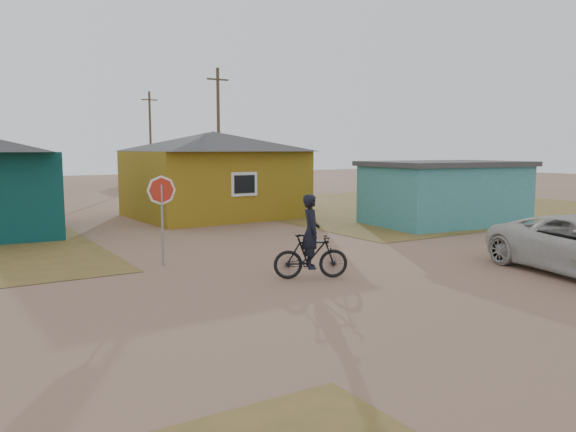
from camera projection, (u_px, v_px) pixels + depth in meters
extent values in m
plane|color=#89644F|center=(369.00, 284.00, 12.94)|extent=(120.00, 120.00, 0.00)
cube|color=brown|center=(411.00, 205.00, 31.25)|extent=(20.00, 18.00, 0.00)
cube|color=olive|center=(214.00, 184.00, 25.87)|extent=(7.21, 6.24, 3.00)
pyramid|color=#303032|center=(213.00, 141.00, 25.63)|extent=(7.72, 6.76, 0.90)
cube|color=silver|center=(244.00, 184.00, 23.30)|extent=(1.20, 0.06, 1.00)
cube|color=black|center=(245.00, 184.00, 23.27)|extent=(0.95, 0.04, 0.75)
cube|color=teal|center=(444.00, 195.00, 23.26)|extent=(6.39, 4.61, 2.40)
cube|color=#303032|center=(445.00, 164.00, 23.11)|extent=(6.71, 4.93, 0.20)
cube|color=gray|center=(171.00, 168.00, 51.72)|extent=(6.41, 5.50, 2.80)
pyramid|color=#303032|center=(170.00, 148.00, 51.51)|extent=(6.95, 6.05, 0.80)
cylinder|color=brown|center=(219.00, 134.00, 34.41)|extent=(0.20, 0.20, 8.00)
cube|color=brown|center=(218.00, 79.00, 34.02)|extent=(1.40, 0.10, 0.10)
cylinder|color=brown|center=(150.00, 139.00, 48.42)|extent=(0.20, 0.20, 8.00)
cube|color=brown|center=(149.00, 100.00, 48.02)|extent=(1.40, 0.10, 0.10)
cylinder|color=gray|center=(162.00, 225.00, 14.90)|extent=(0.06, 0.06, 2.16)
imported|color=black|center=(311.00, 256.00, 13.45)|extent=(1.85, 1.20, 1.08)
imported|color=black|center=(311.00, 231.00, 13.37)|extent=(0.65, 0.77, 1.78)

